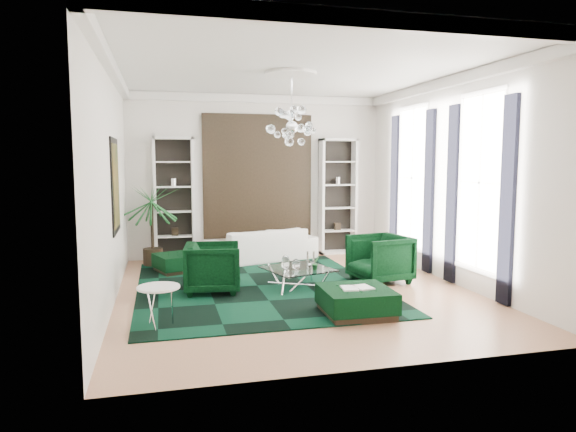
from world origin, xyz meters
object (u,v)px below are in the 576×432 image
object	(u,v)px
side_table	(159,307)
armchair_left	(213,268)
ottoman_front	(356,302)
coffee_table	(298,278)
palm	(152,214)
armchair_right	(380,259)
ottoman_side	(178,263)
sofa	(261,245)

from	to	relation	value
side_table	armchair_left	bearing A→B (deg)	62.03
ottoman_front	coffee_table	bearing A→B (deg)	103.76
armchair_left	palm	xyz separation A→B (m)	(-1.04, 2.59, 0.70)
ottoman_front	armchair_right	bearing A→B (deg)	57.06
armchair_left	side_table	bearing A→B (deg)	158.89
armchair_left	ottoman_front	xyz separation A→B (m)	(1.92, -1.83, -0.23)
ottoman_side	side_table	world-z (taller)	side_table
coffee_table	ottoman_front	distance (m)	1.80
ottoman_side	ottoman_front	xyz separation A→B (m)	(2.46, -3.65, 0.02)
sofa	armchair_left	xyz separation A→B (m)	(-1.35, -2.58, 0.07)
sofa	ottoman_front	bearing A→B (deg)	80.87
coffee_table	side_table	bearing A→B (deg)	-146.03
armchair_left	palm	world-z (taller)	palm
armchair_right	side_table	world-z (taller)	armchair_right
coffee_table	side_table	world-z (taller)	side_table
ottoman_front	side_table	world-z (taller)	side_table
ottoman_front	palm	distance (m)	5.40
side_table	ottoman_side	bearing A→B (deg)	84.10
armchair_left	side_table	world-z (taller)	armchair_left
armchair_right	palm	bearing A→B (deg)	-131.91
armchair_left	armchair_right	size ratio (longest dim) A/B	0.96
armchair_right	ottoman_side	xyz separation A→B (m)	(-3.65, 1.82, -0.26)
sofa	palm	bearing A→B (deg)	-16.78
armchair_right	side_table	xyz separation A→B (m)	(-4.01, -1.70, -0.17)
sofa	armchair_left	size ratio (longest dim) A/B	2.64
ottoman_front	palm	world-z (taller)	palm
sofa	ottoman_front	world-z (taller)	sofa
ottoman_side	side_table	xyz separation A→B (m)	(-0.36, -3.52, 0.09)
coffee_table	palm	bearing A→B (deg)	133.43
ottoman_front	side_table	size ratio (longest dim) A/B	1.72
sofa	ottoman_side	bearing A→B (deg)	5.49
ottoman_front	palm	bearing A→B (deg)	123.81
armchair_right	palm	size ratio (longest dim) A/B	0.43
side_table	coffee_table	bearing A→B (deg)	33.97
armchair_left	armchair_right	world-z (taller)	armchair_right
side_table	palm	world-z (taller)	palm
armchair_right	ottoman_side	world-z (taller)	armchair_right
side_table	palm	size ratio (longest dim) A/B	0.25
sofa	armchair_right	world-z (taller)	armchair_right
sofa	ottoman_front	distance (m)	4.45
sofa	ottoman_front	xyz separation A→B (m)	(0.57, -4.41, -0.16)
ottoman_front	ottoman_side	bearing A→B (deg)	124.00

